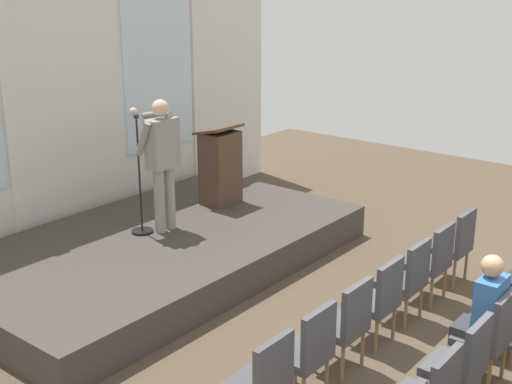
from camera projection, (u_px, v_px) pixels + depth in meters
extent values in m
plane|color=brown|center=(476.00, 381.00, 6.36)|extent=(15.60, 15.60, 0.00)
cube|color=silver|center=(64.00, 103.00, 9.34)|extent=(8.60, 0.10, 3.88)
cube|color=silver|center=(10.00, 113.00, 8.66)|extent=(0.20, 0.08, 3.88)
cube|color=silver|center=(158.00, 65.00, 10.48)|extent=(1.40, 0.04, 2.58)
cube|color=silver|center=(196.00, 81.00, 11.22)|extent=(0.20, 0.08, 3.88)
cube|color=#3F3833|center=(160.00, 250.00, 8.80)|extent=(5.24, 2.97, 0.44)
cylinder|color=gray|center=(160.00, 201.00, 8.70)|extent=(0.14, 0.14, 0.84)
cylinder|color=gray|center=(170.00, 197.00, 8.83)|extent=(0.14, 0.14, 0.84)
cube|color=gray|center=(162.00, 143.00, 8.54)|extent=(0.42, 0.22, 0.63)
cube|color=#B28C19|center=(156.00, 136.00, 8.59)|extent=(0.06, 0.01, 0.38)
sphere|color=beige|center=(160.00, 108.00, 8.41)|extent=(0.21, 0.21, 0.21)
cylinder|color=gray|center=(143.00, 139.00, 8.38)|extent=(0.09, 0.28, 0.45)
cylinder|color=gray|center=(163.00, 116.00, 8.64)|extent=(0.15, 0.36, 0.15)
cylinder|color=gray|center=(153.00, 115.00, 8.68)|extent=(0.11, 0.34, 0.15)
sphere|color=beige|center=(133.00, 111.00, 8.76)|extent=(0.10, 0.10, 0.10)
cylinder|color=black|center=(142.00, 231.00, 8.80)|extent=(0.28, 0.28, 0.03)
cylinder|color=black|center=(139.00, 176.00, 8.57)|extent=(0.02, 0.02, 1.45)
sphere|color=#262626|center=(136.00, 116.00, 8.34)|extent=(0.07, 0.07, 0.07)
cube|color=#4C3828|center=(220.00, 168.00, 9.80)|extent=(0.52, 0.40, 1.05)
cube|color=#4C3828|center=(219.00, 129.00, 9.64)|extent=(0.60, 0.48, 0.14)
cube|color=#47474C|center=(274.00, 366.00, 5.30)|extent=(0.46, 0.06, 0.46)
cylinder|color=olive|center=(295.00, 364.00, 6.27)|extent=(0.04, 0.04, 0.40)
cylinder|color=olive|center=(272.00, 381.00, 6.00)|extent=(0.04, 0.04, 0.40)
cylinder|color=olive|center=(327.00, 377.00, 6.07)|extent=(0.04, 0.04, 0.40)
cube|color=#47474C|center=(300.00, 355.00, 5.96)|extent=(0.46, 0.44, 0.08)
cube|color=#47474C|center=(319.00, 334.00, 5.77)|extent=(0.46, 0.06, 0.46)
cylinder|color=olive|center=(332.00, 337.00, 6.74)|extent=(0.04, 0.04, 0.40)
cylinder|color=olive|center=(312.00, 352.00, 6.47)|extent=(0.04, 0.04, 0.40)
cylinder|color=olive|center=(362.00, 348.00, 6.54)|extent=(0.04, 0.04, 0.40)
cylinder|color=olive|center=(343.00, 364.00, 6.27)|extent=(0.04, 0.04, 0.40)
cube|color=#47474C|center=(338.00, 327.00, 6.43)|extent=(0.46, 0.44, 0.08)
cube|color=#47474C|center=(357.00, 307.00, 6.24)|extent=(0.46, 0.06, 0.46)
cylinder|color=olive|center=(365.00, 313.00, 7.21)|extent=(0.04, 0.04, 0.40)
cylinder|color=olive|center=(347.00, 326.00, 6.94)|extent=(0.04, 0.04, 0.40)
cylinder|color=olive|center=(394.00, 323.00, 7.00)|extent=(0.04, 0.04, 0.40)
cylinder|color=olive|center=(376.00, 337.00, 6.74)|extent=(0.04, 0.04, 0.40)
cube|color=#47474C|center=(371.00, 303.00, 6.90)|extent=(0.46, 0.44, 0.08)
cube|color=#47474C|center=(390.00, 284.00, 6.70)|extent=(0.46, 0.06, 0.46)
cylinder|color=olive|center=(393.00, 292.00, 7.68)|extent=(0.04, 0.04, 0.40)
cylinder|color=olive|center=(377.00, 304.00, 7.41)|extent=(0.04, 0.04, 0.40)
cylinder|color=olive|center=(421.00, 301.00, 7.47)|extent=(0.04, 0.04, 0.40)
cylinder|color=olive|center=(406.00, 313.00, 7.20)|extent=(0.04, 0.04, 0.40)
cube|color=#47474C|center=(400.00, 282.00, 7.37)|extent=(0.46, 0.44, 0.08)
cube|color=#47474C|center=(418.00, 264.00, 7.17)|extent=(0.46, 0.06, 0.46)
cylinder|color=olive|center=(418.00, 274.00, 8.14)|extent=(0.04, 0.04, 0.40)
cylinder|color=olive|center=(404.00, 284.00, 7.88)|extent=(0.04, 0.04, 0.40)
cylinder|color=olive|center=(445.00, 282.00, 7.94)|extent=(0.04, 0.04, 0.40)
cylinder|color=olive|center=(431.00, 293.00, 7.67)|extent=(0.04, 0.04, 0.40)
cube|color=#47474C|center=(426.00, 264.00, 7.84)|extent=(0.46, 0.44, 0.08)
cube|color=#47474C|center=(443.00, 246.00, 7.64)|extent=(0.46, 0.06, 0.46)
cylinder|color=olive|center=(440.00, 258.00, 8.61)|extent=(0.04, 0.04, 0.40)
cylinder|color=olive|center=(428.00, 267.00, 8.34)|extent=(0.04, 0.04, 0.40)
cylinder|color=olive|center=(466.00, 265.00, 8.41)|extent=(0.04, 0.04, 0.40)
cylinder|color=olive|center=(454.00, 274.00, 8.14)|extent=(0.04, 0.04, 0.40)
cube|color=#47474C|center=(449.00, 248.00, 8.30)|extent=(0.46, 0.44, 0.08)
cube|color=#47474C|center=(466.00, 231.00, 8.11)|extent=(0.46, 0.06, 0.46)
cube|color=#47474C|center=(445.00, 382.00, 5.09)|extent=(0.46, 0.06, 0.46)
cylinder|color=olive|center=(440.00, 377.00, 6.06)|extent=(0.04, 0.04, 0.40)
cube|color=#47474C|center=(452.00, 368.00, 5.76)|extent=(0.46, 0.44, 0.08)
cube|color=#47474C|center=(477.00, 348.00, 5.56)|extent=(0.46, 0.06, 0.46)
cylinder|color=olive|center=(468.00, 348.00, 6.53)|extent=(0.04, 0.04, 0.40)
cylinder|color=olive|center=(453.00, 364.00, 6.27)|extent=(0.04, 0.04, 0.40)
cylinder|color=olive|center=(503.00, 360.00, 6.33)|extent=(0.04, 0.04, 0.40)
cylinder|color=olive|center=(489.00, 377.00, 6.06)|extent=(0.04, 0.04, 0.40)
cube|color=#47474C|center=(481.00, 339.00, 6.23)|extent=(0.46, 0.44, 0.08)
cube|color=#47474C|center=(505.00, 319.00, 6.03)|extent=(0.46, 0.06, 0.46)
cylinder|color=#2D2D33|center=(456.00, 358.00, 6.33)|extent=(0.10, 0.10, 0.44)
cylinder|color=#2D2D33|center=(463.00, 350.00, 6.47)|extent=(0.10, 0.10, 0.44)
cube|color=#2D2D33|center=(475.00, 331.00, 6.24)|extent=(0.34, 0.36, 0.12)
cube|color=#3366A5|center=(490.00, 304.00, 6.08)|extent=(0.36, 0.20, 0.50)
sphere|color=tan|center=(492.00, 266.00, 5.98)|extent=(0.20, 0.20, 0.20)
cylinder|color=olive|center=(492.00, 323.00, 7.00)|extent=(0.04, 0.04, 0.40)
cylinder|color=olive|center=(479.00, 337.00, 6.73)|extent=(0.04, 0.04, 0.40)
cube|color=#47474C|center=(505.00, 313.00, 6.69)|extent=(0.46, 0.44, 0.08)
cylinder|color=olive|center=(501.00, 313.00, 7.20)|extent=(0.04, 0.04, 0.40)
cylinder|color=#2D2D33|center=(504.00, 308.00, 7.27)|extent=(0.10, 0.10, 0.44)
cylinder|color=#2D2D33|center=(509.00, 302.00, 7.40)|extent=(0.10, 0.10, 0.44)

